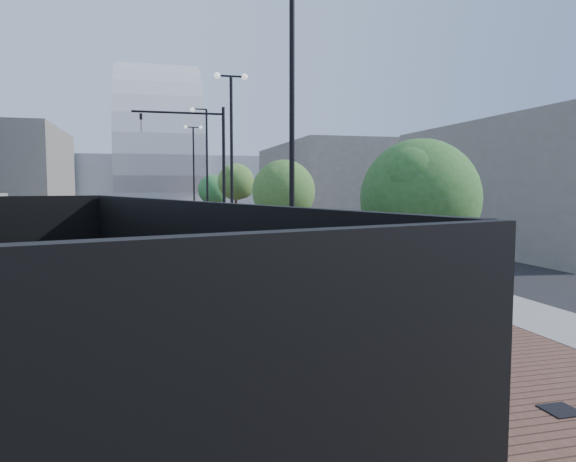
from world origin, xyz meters
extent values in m
cube|color=#4C2D23|center=(3.50, 40.00, 0.06)|extent=(7.00, 140.00, 0.12)
cube|color=slate|center=(6.20, 40.00, 0.07)|extent=(2.40, 140.00, 0.13)
cube|color=gray|center=(0.00, 40.00, 0.07)|extent=(0.30, 140.00, 0.14)
cube|color=slate|center=(-13.00, 40.00, 0.06)|extent=(4.00, 140.00, 0.12)
cube|color=black|center=(-6.35, 7.45, 1.64)|extent=(3.04, 3.10, 2.51)
cube|color=black|center=(-6.78, 8.89, 0.82)|extent=(2.36, 1.13, 1.26)
cube|color=black|center=(-5.91, 6.02, 1.01)|extent=(2.53, 1.44, 0.48)
cube|color=black|center=(-4.33, 0.75, 1.01)|extent=(4.78, 9.18, 0.34)
cube|color=black|center=(-4.33, 0.75, 1.40)|extent=(4.88, 9.20, 0.12)
cube|color=black|center=(-3.17, 1.10, 2.37)|extent=(2.67, 8.54, 1.93)
cube|color=black|center=(-5.64, 5.10, 2.37)|extent=(2.35, 0.81, 1.93)
cylinder|color=black|center=(-5.20, 7.17, 0.53)|extent=(0.58, 1.10, 1.06)
cylinder|color=silver|center=(-5.20, 7.17, 0.53)|extent=(0.48, 0.65, 0.58)
cylinder|color=black|center=(-5.66, 8.70, 0.53)|extent=(0.58, 1.10, 1.06)
cylinder|color=silver|center=(-5.66, 8.70, 0.53)|extent=(0.48, 0.65, 0.58)
cylinder|color=black|center=(-4.28, 4.11, 0.53)|extent=(0.58, 1.10, 1.06)
cylinder|color=silver|center=(-4.28, 4.11, 0.53)|extent=(0.48, 0.65, 0.58)
cylinder|color=black|center=(-4.63, 5.26, 0.53)|extent=(0.58, 1.10, 1.06)
cylinder|color=silver|center=(-4.63, 5.26, 0.53)|extent=(0.48, 0.65, 0.58)
imported|color=white|center=(-4.66, 12.00, 0.81)|extent=(2.69, 5.16, 1.62)
imported|color=black|center=(-7.12, 34.40, 0.71)|extent=(4.29, 5.62, 1.42)
imported|color=black|center=(-2.60, 47.52, 0.78)|extent=(3.54, 5.74, 1.55)
imported|color=black|center=(4.41, 14.03, 0.77)|extent=(0.63, 0.49, 1.53)
cylinder|color=black|center=(0.60, 10.00, 0.10)|extent=(0.56, 0.56, 0.20)
cylinder|color=black|center=(0.60, 10.00, 4.62)|extent=(0.16, 0.16, 9.00)
cylinder|color=black|center=(0.60, 22.00, 0.10)|extent=(0.56, 0.56, 0.20)
cylinder|color=black|center=(0.60, 22.00, 4.62)|extent=(0.16, 0.16, 9.00)
cylinder|color=black|center=(0.60, 22.00, 9.12)|extent=(1.40, 0.10, 0.10)
sphere|color=silver|center=(-0.10, 22.00, 9.12)|extent=(0.32, 0.32, 0.32)
sphere|color=silver|center=(1.30, 22.00, 9.12)|extent=(0.32, 0.32, 0.32)
cylinder|color=black|center=(0.60, 34.00, 0.10)|extent=(0.56, 0.56, 0.20)
cylinder|color=black|center=(0.60, 34.00, 4.62)|extent=(0.16, 0.16, 9.00)
cylinder|color=black|center=(0.10, 34.00, 9.12)|extent=(1.00, 0.10, 0.10)
sphere|color=silver|center=(-0.40, 34.00, 9.05)|extent=(0.32, 0.32, 0.32)
cylinder|color=black|center=(0.60, 46.00, 0.10)|extent=(0.56, 0.56, 0.20)
cylinder|color=black|center=(0.60, 46.00, 4.62)|extent=(0.16, 0.16, 9.00)
cylinder|color=black|center=(0.60, 46.00, 9.12)|extent=(1.40, 0.10, 0.10)
sphere|color=silver|center=(-0.10, 46.00, 9.12)|extent=(0.32, 0.32, 0.32)
sphere|color=silver|center=(1.30, 46.00, 9.12)|extent=(0.32, 0.32, 0.32)
cylinder|color=black|center=(0.60, 25.00, 4.00)|extent=(0.18, 0.18, 8.00)
cylinder|color=black|center=(-1.90, 25.00, 7.60)|extent=(5.00, 0.12, 0.12)
imported|color=black|center=(-3.90, 25.00, 7.00)|extent=(0.16, 0.20, 1.00)
cylinder|color=#382619|center=(1.60, 4.00, 1.52)|extent=(0.16, 0.16, 3.05)
sphere|color=#26571D|center=(1.60, 4.00, 3.26)|extent=(2.36, 2.36, 2.36)
sphere|color=#26571D|center=(2.00, 4.30, 3.05)|extent=(1.65, 1.65, 1.65)
sphere|color=#26571D|center=(1.30, 3.70, 3.57)|extent=(1.41, 1.41, 1.41)
cylinder|color=#382619|center=(1.60, 15.00, 1.55)|extent=(0.16, 0.16, 3.10)
sphere|color=#335E20|center=(1.60, 15.00, 3.32)|extent=(2.50, 2.50, 2.50)
sphere|color=#335E20|center=(2.00, 15.30, 3.10)|extent=(1.75, 1.75, 1.75)
sphere|color=#335E20|center=(1.30, 14.70, 3.63)|extent=(1.50, 1.50, 1.50)
cylinder|color=#382619|center=(1.60, 27.00, 1.78)|extent=(0.16, 0.16, 3.56)
sphere|color=#3C6522|center=(1.60, 27.00, 3.82)|extent=(2.25, 2.25, 2.25)
sphere|color=#3C6522|center=(2.00, 27.30, 3.56)|extent=(1.57, 1.57, 1.57)
sphere|color=#3C6522|center=(1.30, 26.70, 4.17)|extent=(1.35, 1.35, 1.35)
cylinder|color=#382619|center=(1.60, 39.00, 1.53)|extent=(0.16, 0.16, 3.05)
sphere|color=#1F5B26|center=(1.60, 39.00, 3.27)|extent=(2.51, 2.51, 2.51)
sphere|color=#1F5B26|center=(2.00, 39.30, 3.05)|extent=(1.76, 1.76, 1.76)
sphere|color=#1F5B26|center=(1.30, 38.70, 3.57)|extent=(1.51, 1.51, 1.51)
cube|color=#AEB2B9|center=(-2.00, 85.00, 4.00)|extent=(50.00, 28.00, 8.00)
cube|color=#605C56|center=(16.00, 50.00, 4.00)|extent=(12.00, 22.00, 8.00)
cube|color=#625F58|center=(18.00, 20.00, 3.50)|extent=(10.00, 16.00, 7.00)
cube|color=black|center=(2.40, 1.00, 0.13)|extent=(0.50, 0.50, 0.02)
cube|color=black|center=(2.40, 8.00, 0.13)|extent=(0.50, 0.50, 0.02)
cube|color=black|center=(2.40, 19.00, 0.13)|extent=(0.50, 0.50, 0.02)
camera|label=1|loc=(-3.56, -5.51, 3.49)|focal=33.29mm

